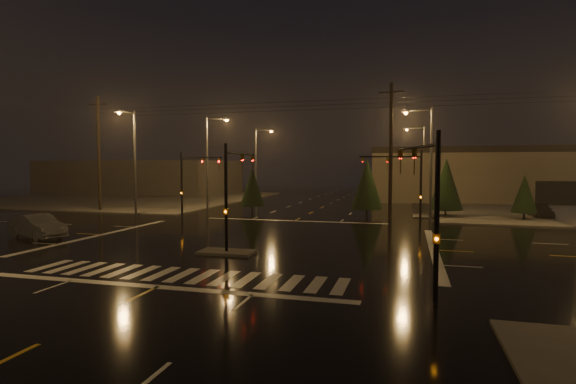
% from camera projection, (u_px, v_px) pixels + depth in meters
% --- Properties ---
extents(ground, '(140.00, 140.00, 0.00)m').
position_uv_depth(ground, '(251.00, 242.00, 28.35)').
color(ground, black).
rests_on(ground, ground).
extents(sidewalk_nw, '(36.00, 36.00, 0.12)m').
position_uv_depth(sidewalk_nw, '(126.00, 198.00, 65.04)').
color(sidewalk_nw, '#4A4742').
rests_on(sidewalk_nw, ground).
extents(median_island, '(3.00, 1.60, 0.15)m').
position_uv_depth(median_island, '(227.00, 252.00, 24.49)').
color(median_island, '#4A4742').
rests_on(median_island, ground).
extents(crosswalk, '(15.00, 2.60, 0.01)m').
position_uv_depth(crosswalk, '(182.00, 275.00, 19.67)').
color(crosswalk, beige).
rests_on(crosswalk, ground).
extents(stop_bar_near, '(16.00, 0.50, 0.01)m').
position_uv_depth(stop_bar_near, '(157.00, 287.00, 17.75)').
color(stop_bar_near, beige).
rests_on(stop_bar_near, ground).
extents(stop_bar_far, '(16.00, 0.50, 0.01)m').
position_uv_depth(stop_bar_far, '(294.00, 221.00, 38.95)').
color(stop_bar_far, beige).
rests_on(stop_bar_far, ground).
extents(commercial_block, '(30.00, 18.00, 5.60)m').
position_uv_depth(commercial_block, '(143.00, 177.00, 77.75)').
color(commercial_block, '#3E3A37').
rests_on(commercial_block, ground).
extents(signal_mast_median, '(0.25, 4.59, 6.00)m').
position_uv_depth(signal_mast_median, '(232.00, 184.00, 25.17)').
color(signal_mast_median, black).
rests_on(signal_mast_median, ground).
extents(signal_mast_ne, '(4.84, 1.86, 6.00)m').
position_uv_depth(signal_mast_ne, '(408.00, 178.00, 35.43)').
color(signal_mast_ne, black).
rests_on(signal_mast_ne, ground).
extents(signal_mast_nw, '(4.84, 1.86, 6.00)m').
position_uv_depth(signal_mast_nw, '(190.00, 177.00, 40.36)').
color(signal_mast_nw, black).
rests_on(signal_mast_nw, ground).
extents(signal_mast_se, '(1.55, 3.87, 6.00)m').
position_uv_depth(signal_mast_se, '(428.00, 196.00, 16.08)').
color(signal_mast_se, black).
rests_on(signal_mast_se, ground).
extents(streetlight_1, '(2.77, 0.32, 10.00)m').
position_uv_depth(streetlight_1, '(210.00, 156.00, 48.26)').
color(streetlight_1, '#38383A').
rests_on(streetlight_1, ground).
extents(streetlight_2, '(2.77, 0.32, 10.00)m').
position_uv_depth(streetlight_2, '(258.00, 159.00, 63.68)').
color(streetlight_2, '#38383A').
rests_on(streetlight_2, ground).
extents(streetlight_3, '(2.77, 0.32, 10.00)m').
position_uv_depth(streetlight_3, '(428.00, 154.00, 40.53)').
color(streetlight_3, '#38383A').
rests_on(streetlight_3, ground).
extents(streetlight_4, '(2.77, 0.32, 10.00)m').
position_uv_depth(streetlight_4, '(422.00, 158.00, 59.81)').
color(streetlight_4, '#38383A').
rests_on(streetlight_4, ground).
extents(streetlight_5, '(0.32, 2.77, 10.00)m').
position_uv_depth(streetlight_5, '(133.00, 155.00, 42.94)').
color(streetlight_5, '#38383A').
rests_on(streetlight_5, ground).
extents(utility_pole_0, '(2.20, 0.32, 12.00)m').
position_uv_depth(utility_pole_0, '(99.00, 153.00, 47.19)').
color(utility_pole_0, black).
rests_on(utility_pole_0, ground).
extents(utility_pole_1, '(2.20, 0.32, 12.00)m').
position_uv_depth(utility_pole_1, '(391.00, 150.00, 39.41)').
color(utility_pole_1, black).
rests_on(utility_pole_1, ground).
extents(conifer_0, '(3.06, 3.06, 5.49)m').
position_uv_depth(conifer_0, '(446.00, 184.00, 41.65)').
color(conifer_0, black).
rests_on(conifer_0, ground).
extents(conifer_1, '(2.15, 2.15, 4.05)m').
position_uv_depth(conifer_1, '(524.00, 193.00, 39.08)').
color(conifer_1, black).
rests_on(conifer_1, ground).
extents(conifer_3, '(2.49, 2.49, 4.60)m').
position_uv_depth(conifer_3, '(252.00, 187.00, 45.60)').
color(conifer_3, black).
rests_on(conifer_3, ground).
extents(conifer_4, '(3.00, 3.00, 5.39)m').
position_uv_depth(conifer_4, '(367.00, 184.00, 42.38)').
color(conifer_4, black).
rests_on(conifer_4, ground).
extents(car_parked, '(1.84, 4.21, 1.41)m').
position_uv_depth(car_parked, '(541.00, 210.00, 41.26)').
color(car_parked, black).
rests_on(car_parked, ground).
extents(car_crossing, '(5.08, 3.21, 1.58)m').
position_uv_depth(car_crossing, '(38.00, 226.00, 29.63)').
color(car_crossing, '#53555A').
rests_on(car_crossing, ground).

